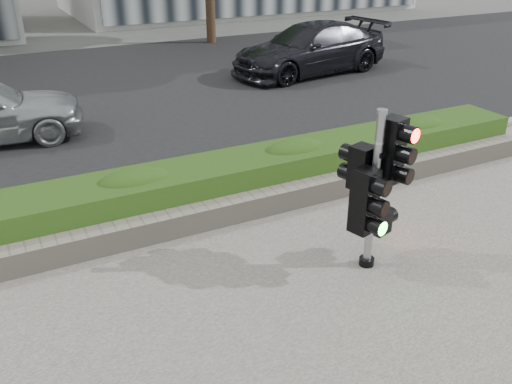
# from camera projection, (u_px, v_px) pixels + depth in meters

# --- Properties ---
(ground) EXTENTS (120.00, 120.00, 0.00)m
(ground) POSITION_uv_depth(u_px,v_px,m) (295.00, 289.00, 6.58)
(ground) COLOR #51514C
(ground) RESTS_ON ground
(road) EXTENTS (60.00, 13.00, 0.02)m
(road) POSITION_uv_depth(u_px,v_px,m) (103.00, 93.00, 14.58)
(road) COLOR black
(road) RESTS_ON ground
(curb) EXTENTS (60.00, 0.25, 0.12)m
(curb) POSITION_uv_depth(u_px,v_px,m) (198.00, 187.00, 9.07)
(curb) COLOR gray
(curb) RESTS_ON ground
(stone_wall) EXTENTS (12.00, 0.32, 0.34)m
(stone_wall) POSITION_uv_depth(u_px,v_px,m) (229.00, 210.00, 8.01)
(stone_wall) COLOR gray
(stone_wall) RESTS_ON sidewalk
(hedge) EXTENTS (12.00, 1.00, 0.68)m
(hedge) POSITION_uv_depth(u_px,v_px,m) (212.00, 184.00, 8.46)
(hedge) COLOR #4A7223
(hedge) RESTS_ON sidewalk
(traffic_signal) EXTENTS (0.76, 0.63, 2.08)m
(traffic_signal) POSITION_uv_depth(u_px,v_px,m) (374.00, 183.00, 6.56)
(traffic_signal) COLOR black
(traffic_signal) RESTS_ON sidewalk
(car_dark) EXTENTS (5.31, 2.74, 1.47)m
(car_dark) POSITION_uv_depth(u_px,v_px,m) (310.00, 49.00, 16.30)
(car_dark) COLOR black
(car_dark) RESTS_ON road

